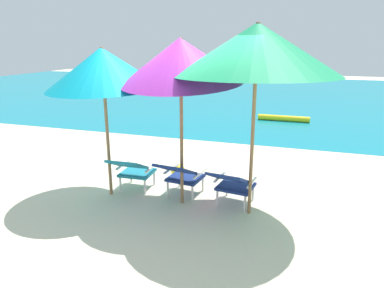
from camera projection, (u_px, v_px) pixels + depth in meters
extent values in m
plane|color=beige|center=(234.00, 135.00, 9.55)|extent=(40.00, 40.00, 0.00)
cube|color=teal|center=(268.00, 95.00, 17.08)|extent=(40.00, 18.00, 0.01)
cylinder|color=yellow|center=(284.00, 118.00, 11.26)|extent=(1.60, 0.18, 0.18)
cube|color=teal|center=(137.00, 173.00, 6.03)|extent=(0.54, 0.52, 0.04)
cube|color=teal|center=(127.00, 165.00, 5.61)|extent=(0.54, 0.54, 0.27)
cylinder|color=white|center=(131.00, 175.00, 6.32)|extent=(0.04, 0.04, 0.26)
cylinder|color=white|center=(154.00, 178.00, 6.21)|extent=(0.04, 0.04, 0.26)
cylinder|color=white|center=(120.00, 184.00, 5.93)|extent=(0.04, 0.04, 0.26)
cylinder|color=white|center=(145.00, 187.00, 5.82)|extent=(0.04, 0.04, 0.26)
cube|color=white|center=(123.00, 165.00, 6.06)|extent=(0.05, 0.50, 0.03)
cube|color=white|center=(151.00, 167.00, 5.93)|extent=(0.05, 0.50, 0.03)
cube|color=navy|center=(185.00, 178.00, 5.80)|extent=(0.57, 0.56, 0.04)
cube|color=navy|center=(175.00, 169.00, 5.41)|extent=(0.58, 0.57, 0.27)
cylinder|color=white|center=(179.00, 180.00, 6.11)|extent=(0.04, 0.04, 0.26)
cylinder|color=white|center=(203.00, 184.00, 5.94)|extent=(0.04, 0.04, 0.26)
cylinder|color=white|center=(168.00, 189.00, 5.75)|extent=(0.04, 0.04, 0.26)
cylinder|color=white|center=(192.00, 193.00, 5.57)|extent=(0.04, 0.04, 0.26)
cube|color=white|center=(171.00, 169.00, 5.87)|extent=(0.09, 0.50, 0.03)
cube|color=white|center=(200.00, 173.00, 5.66)|extent=(0.09, 0.50, 0.03)
cube|color=navy|center=(236.00, 186.00, 5.45)|extent=(0.58, 0.57, 0.04)
cube|color=navy|center=(228.00, 178.00, 5.06)|extent=(0.58, 0.58, 0.27)
cylinder|color=white|center=(227.00, 188.00, 5.76)|extent=(0.04, 0.04, 0.26)
cylinder|color=white|center=(253.00, 193.00, 5.58)|extent=(0.04, 0.04, 0.26)
cylinder|color=white|center=(217.00, 198.00, 5.40)|extent=(0.04, 0.04, 0.26)
cylinder|color=white|center=(245.00, 203.00, 5.22)|extent=(0.04, 0.04, 0.26)
cube|color=white|center=(220.00, 176.00, 5.52)|extent=(0.10, 0.50, 0.03)
cube|color=white|center=(253.00, 182.00, 5.31)|extent=(0.10, 0.50, 0.03)
cylinder|color=olive|center=(108.00, 143.00, 5.62)|extent=(0.05, 0.05, 1.77)
cone|color=#0A93AD|center=(103.00, 68.00, 5.30)|extent=(2.35, 2.36, 0.68)
sphere|color=#4C3823|center=(102.00, 49.00, 5.22)|extent=(0.07, 0.07, 0.07)
cylinder|color=olive|center=(182.00, 145.00, 5.28)|extent=(0.05, 0.05, 1.90)
cone|color=purple|center=(181.00, 60.00, 4.94)|extent=(1.99, 2.04, 0.78)
sphere|color=#4C3823|center=(181.00, 40.00, 4.86)|extent=(0.07, 0.07, 0.07)
cylinder|color=olive|center=(252.00, 147.00, 4.93)|extent=(0.05, 0.05, 2.02)
cone|color=#1E9E60|center=(257.00, 49.00, 4.57)|extent=(2.96, 2.97, 0.73)
sphere|color=#4C3823|center=(258.00, 25.00, 4.48)|extent=(0.07, 0.07, 0.07)
sphere|color=yellow|center=(178.00, 171.00, 6.55)|extent=(0.26, 0.26, 0.26)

